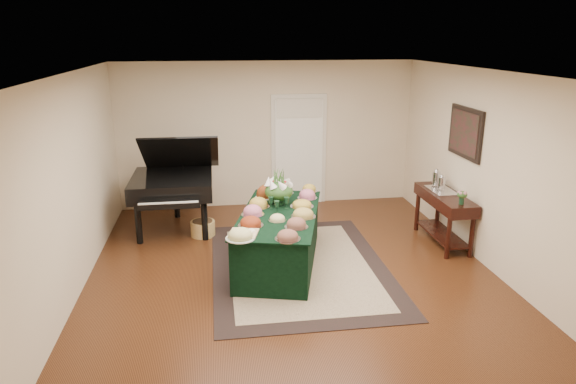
{
  "coord_description": "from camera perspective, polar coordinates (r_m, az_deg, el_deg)",
  "views": [
    {
      "loc": [
        -0.99,
        -6.44,
        3.14
      ],
      "look_at": [
        0.0,
        0.3,
        1.05
      ],
      "focal_mm": 32.0,
      "sensor_mm": 36.0,
      "label": 1
    }
  ],
  "objects": [
    {
      "name": "mahogany_sideboard",
      "position": [
        8.28,
        16.98,
        -1.38
      ],
      "size": [
        0.45,
        1.38,
        0.81
      ],
      "color": "black",
      "rests_on": "ground"
    },
    {
      "name": "buffet_table",
      "position": [
        7.27,
        -0.98,
        -5.19
      ],
      "size": [
        1.55,
        2.37,
        0.77
      ],
      "color": "black",
      "rests_on": "ground"
    },
    {
      "name": "tea_service",
      "position": [
        8.41,
        16.45,
        1.09
      ],
      "size": [
        0.34,
        0.58,
        0.3
      ],
      "color": "silver",
      "rests_on": "mahogany_sideboard"
    },
    {
      "name": "floral_centerpiece",
      "position": [
        7.43,
        -1.02,
        0.51
      ],
      "size": [
        0.43,
        0.43,
        0.43
      ],
      "color": "black",
      "rests_on": "buffet_table"
    },
    {
      "name": "cutting_board",
      "position": [
        6.41,
        -4.95,
        -4.36
      ],
      "size": [
        0.42,
        0.42,
        0.1
      ],
      "color": "tan",
      "rests_on": "buffet_table"
    },
    {
      "name": "green_goblets",
      "position": [
        7.22,
        -1.11,
        -1.35
      ],
      "size": [
        0.29,
        0.27,
        0.18
      ],
      "color": "black",
      "rests_on": "buffet_table"
    },
    {
      "name": "ground",
      "position": [
        7.23,
        0.35,
        -8.67
      ],
      "size": [
        6.0,
        6.0,
        0.0
      ],
      "primitive_type": "plane",
      "color": "black",
      "rests_on": "ground"
    },
    {
      "name": "pink_bouquet",
      "position": [
        7.75,
        18.78,
        -0.33
      ],
      "size": [
        0.16,
        0.16,
        0.21
      ],
      "color": "black",
      "rests_on": "mahogany_sideboard"
    },
    {
      "name": "food_platters",
      "position": [
        7.13,
        -1.25,
        -1.92
      ],
      "size": [
        1.5,
        2.27,
        0.15
      ],
      "color": "silver",
      "rests_on": "buffet_table"
    },
    {
      "name": "grand_piano",
      "position": [
        8.63,
        -12.67,
        0.95
      ],
      "size": [
        1.42,
        1.59,
        1.64
      ],
      "color": "black",
      "rests_on": "ground"
    },
    {
      "name": "kitchen_doorway",
      "position": [
        9.77,
        1.21,
        4.54
      ],
      "size": [
        1.05,
        0.07,
        2.1
      ],
      "color": "silver",
      "rests_on": "ground"
    },
    {
      "name": "wall_painting",
      "position": [
        8.11,
        19.09,
        6.26
      ],
      "size": [
        0.05,
        0.95,
        0.75
      ],
      "color": "black",
      "rests_on": "ground"
    },
    {
      "name": "wicker_basket",
      "position": [
        8.49,
        -9.44,
        -4.01
      ],
      "size": [
        0.39,
        0.39,
        0.25
      ],
      "primitive_type": "cylinder",
      "color": "#AB8444",
      "rests_on": "ground"
    },
    {
      "name": "area_rug",
      "position": [
        7.34,
        1.25,
        -8.2
      ],
      "size": [
        2.43,
        3.4,
        0.01
      ],
      "color": "black",
      "rests_on": "ground"
    }
  ]
}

